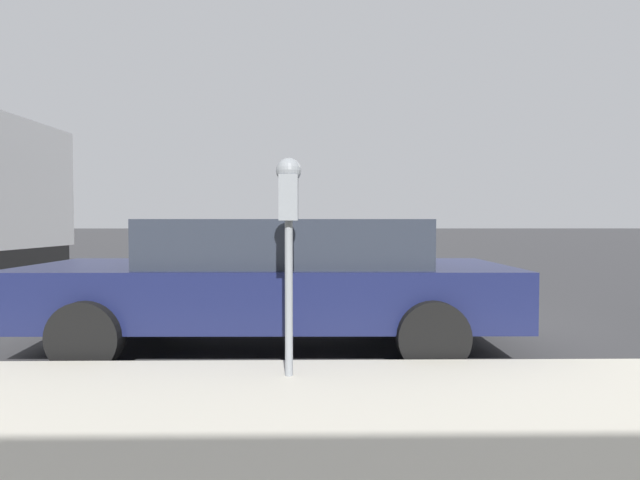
{
  "coord_description": "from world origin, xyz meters",
  "views": [
    {
      "loc": [
        -6.37,
        0.56,
        1.32
      ],
      "look_at": [
        -2.22,
        0.5,
        1.18
      ],
      "focal_mm": 28.0,
      "sensor_mm": 36.0,
      "label": 1
    }
  ],
  "objects": [
    {
      "name": "car_navy",
      "position": [
        -1.12,
        0.97,
        0.73
      ],
      "size": [
        2.05,
        4.93,
        1.35
      ],
      "rotation": [
        0.0,
        0.0,
        -0.01
      ],
      "color": "#14193D",
      "rests_on": "ground_plane"
    },
    {
      "name": "ground_plane",
      "position": [
        0.0,
        0.0,
        0.0
      ],
      "size": [
        220.0,
        220.0,
        0.0
      ],
      "primitive_type": "plane",
      "color": "#333335"
    },
    {
      "name": "parking_meter",
      "position": [
        -2.62,
        0.75,
        1.42
      ],
      "size": [
        0.21,
        0.19,
        1.64
      ],
      "color": "gray",
      "rests_on": "sidewalk"
    }
  ]
}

